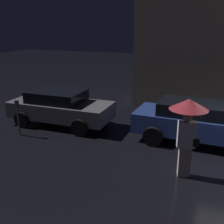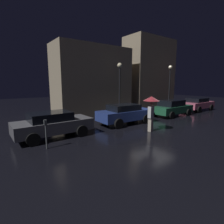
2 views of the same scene
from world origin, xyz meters
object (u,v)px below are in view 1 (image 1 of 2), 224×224
at_px(parked_car_grey, 60,107).
at_px(parking_meter, 18,114).
at_px(pedestrian_with_umbrella, 188,119).
at_px(parked_car_blue, 195,121).

height_order(parked_car_grey, parking_meter, parked_car_grey).
bearing_deg(parking_meter, pedestrian_with_umbrella, -7.65).
bearing_deg(parked_car_blue, parked_car_grey, -177.12).
height_order(parked_car_blue, parking_meter, parked_car_blue).
height_order(parked_car_blue, pedestrian_with_umbrella, pedestrian_with_umbrella).
relative_size(parked_car_grey, pedestrian_with_umbrella, 1.90).
distance_m(parked_car_grey, parking_meter, 1.79).
height_order(parked_car_grey, parked_car_blue, parked_car_blue).
relative_size(parked_car_blue, parking_meter, 3.12).
relative_size(parked_car_blue, pedestrian_with_umbrella, 1.94).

